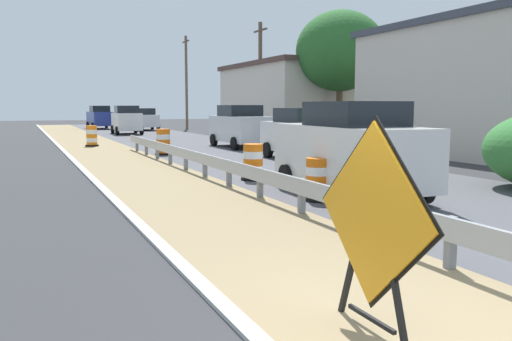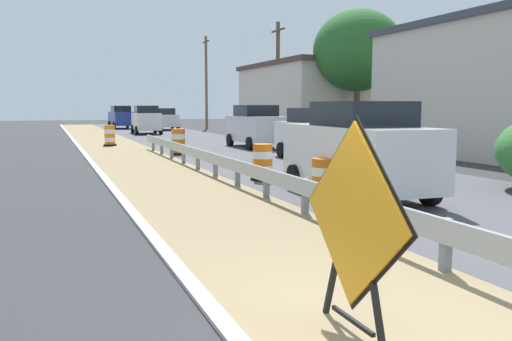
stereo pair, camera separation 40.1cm
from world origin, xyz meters
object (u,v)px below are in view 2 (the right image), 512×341
(traffic_barrel_close, at_px, (263,164))
(utility_pole_mid, at_px, (278,79))
(traffic_barrel_nearest, at_px, (324,182))
(traffic_barrel_mid, at_px, (178,143))
(car_lead_far_lane, at_px, (146,120))
(utility_pole_far, at_px, (206,81))
(car_trailing_near_lane, at_px, (257,126))
(car_mid_far_lane, at_px, (319,134))
(car_trailing_far_lane, at_px, (358,150))
(traffic_barrel_far, at_px, (110,137))
(car_lead_near_lane, at_px, (121,117))
(warning_sign_diamond, at_px, (353,221))
(car_distant_a, at_px, (164,119))

(traffic_barrel_close, distance_m, utility_pole_mid, 18.75)
(traffic_barrel_nearest, bearing_deg, traffic_barrel_mid, 91.66)
(traffic_barrel_mid, distance_m, car_lead_far_lane, 18.13)
(traffic_barrel_close, height_order, utility_pole_far, utility_pole_far)
(car_trailing_near_lane, height_order, car_mid_far_lane, car_trailing_near_lane)
(traffic_barrel_nearest, height_order, car_trailing_far_lane, car_trailing_far_lane)
(traffic_barrel_far, xyz_separation_m, car_lead_far_lane, (3.98, 11.65, 0.57))
(traffic_barrel_far, distance_m, car_lead_far_lane, 12.33)
(car_lead_near_lane, bearing_deg, car_trailing_far_lane, 178.03)
(warning_sign_diamond, bearing_deg, traffic_barrel_far, -90.91)
(warning_sign_diamond, distance_m, traffic_barrel_nearest, 7.09)
(warning_sign_diamond, relative_size, traffic_barrel_close, 1.97)
(car_lead_far_lane, xyz_separation_m, car_distant_a, (2.62, 5.96, -0.11))
(traffic_barrel_mid, relative_size, car_mid_far_lane, 0.23)
(car_trailing_near_lane, bearing_deg, traffic_barrel_mid, -61.95)
(car_trailing_near_lane, bearing_deg, car_lead_far_lane, -169.41)
(traffic_barrel_far, height_order, utility_pole_mid, utility_pole_mid)
(traffic_barrel_mid, bearing_deg, car_distant_a, 79.68)
(traffic_barrel_close, bearing_deg, utility_pole_mid, 64.95)
(car_lead_far_lane, height_order, car_mid_far_lane, car_lead_far_lane)
(car_lead_near_lane, xyz_separation_m, car_lead_far_lane, (0.55, -10.40, 0.00))
(warning_sign_diamond, bearing_deg, car_lead_near_lane, -94.47)
(traffic_barrel_mid, height_order, car_distant_a, car_distant_a)
(traffic_barrel_close, relative_size, traffic_barrel_far, 0.95)
(traffic_barrel_mid, height_order, car_trailing_near_lane, car_trailing_near_lane)
(traffic_barrel_far, relative_size, car_lead_far_lane, 0.27)
(car_lead_far_lane, height_order, car_distant_a, car_lead_far_lane)
(car_distant_a, bearing_deg, traffic_barrel_far, -18.33)
(traffic_barrel_nearest, bearing_deg, car_mid_far_lane, 62.58)
(traffic_barrel_far, xyz_separation_m, car_lead_near_lane, (3.43, 22.05, 0.57))
(car_distant_a, bearing_deg, traffic_barrel_mid, -8.10)
(warning_sign_diamond, bearing_deg, traffic_barrel_mid, -98.04)
(car_mid_far_lane, bearing_deg, car_trailing_far_lane, -20.73)
(car_trailing_far_lane, bearing_deg, car_lead_near_lane, 2.45)
(traffic_barrel_close, distance_m, car_mid_far_lane, 6.00)
(car_distant_a, bearing_deg, car_trailing_near_lane, 3.09)
(traffic_barrel_nearest, bearing_deg, utility_pole_far, 77.71)
(warning_sign_diamond, bearing_deg, utility_pole_mid, -112.00)
(traffic_barrel_close, distance_m, car_lead_far_lane, 26.97)
(car_trailing_near_lane, xyz_separation_m, car_distant_a, (-0.33, 21.47, -0.12))
(car_distant_a, bearing_deg, car_trailing_far_lane, -2.52)
(car_trailing_near_lane, bearing_deg, car_trailing_far_lane, -12.81)
(traffic_barrel_close, relative_size, car_lead_near_lane, 0.24)
(traffic_barrel_nearest, distance_m, traffic_barrel_far, 19.13)
(warning_sign_diamond, xyz_separation_m, car_trailing_far_lane, (4.14, 6.52, 0.04))
(traffic_barrel_far, bearing_deg, utility_pole_mid, 7.86)
(traffic_barrel_mid, height_order, utility_pole_mid, utility_pole_mid)
(traffic_barrel_mid, bearing_deg, car_lead_far_lane, 84.47)
(warning_sign_diamond, height_order, traffic_barrel_far, warning_sign_diamond)
(traffic_barrel_close, distance_m, traffic_barrel_far, 15.50)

